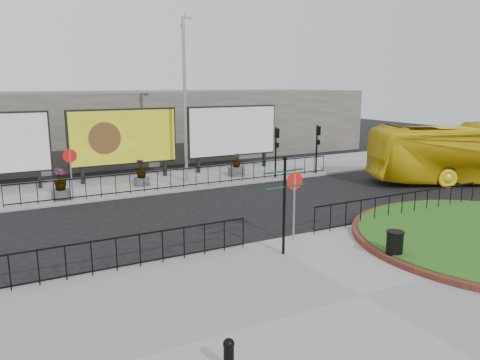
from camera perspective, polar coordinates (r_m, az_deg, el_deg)
ground at (r=16.87m, az=2.90°, el=-7.78°), size 90.00×90.00×0.00m
pavement_near at (r=13.16m, az=14.59°, el=-13.73°), size 30.00×10.00×0.12m
pavement_far at (r=27.45m, az=-10.19°, el=-0.15°), size 44.00×6.00×0.12m
railing_near_left at (r=14.35m, az=-17.62°, el=-9.08°), size 10.00×0.10×1.10m
railing_near_right at (r=20.48m, az=19.14°, el=-2.95°), size 9.00×0.10×1.10m
railing_far at (r=25.18m, az=-6.14°, el=0.31°), size 18.00×0.10×1.10m
speed_sign_far at (r=23.51m, az=-19.97°, el=1.93°), size 0.64×0.07×2.47m
speed_sign_near at (r=16.54m, az=6.64°, el=-1.33°), size 0.64×0.07×2.47m
billboard_mid at (r=27.56m, az=-13.99°, el=5.08°), size 6.20×0.31×4.10m
billboard_right at (r=30.06m, az=-0.92°, el=5.95°), size 6.20×0.31×4.10m
lamp_post at (r=26.46m, az=-6.73°, el=9.92°), size 0.74×0.18×9.23m
signal_pole_a at (r=27.50m, az=4.45°, el=4.33°), size 0.22×0.26×3.00m
signal_pole_b at (r=29.22m, az=9.42°, el=4.64°), size 0.22×0.26×3.00m
building_backdrop at (r=36.66m, az=-15.30°, el=6.44°), size 40.00×10.00×5.00m
fingerpost_sign at (r=15.07m, az=5.43°, el=-1.93°), size 1.53×0.33×3.26m
bollard at (r=9.65m, az=-1.38°, el=-20.40°), size 0.23×0.23×0.71m
litter_bin at (r=15.77m, az=18.33°, el=-7.55°), size 0.56×0.56×0.93m
bus at (r=29.98m, az=27.02°, el=2.92°), size 12.29×7.69×3.40m
planter_a at (r=24.11m, az=-21.03°, el=-0.71°), size 0.87×0.87×1.54m
planter_b at (r=26.06m, az=-11.93°, el=0.63°), size 0.85×0.85×1.47m
planter_c at (r=28.26m, az=-0.44°, el=1.46°), size 1.03×1.03×1.42m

